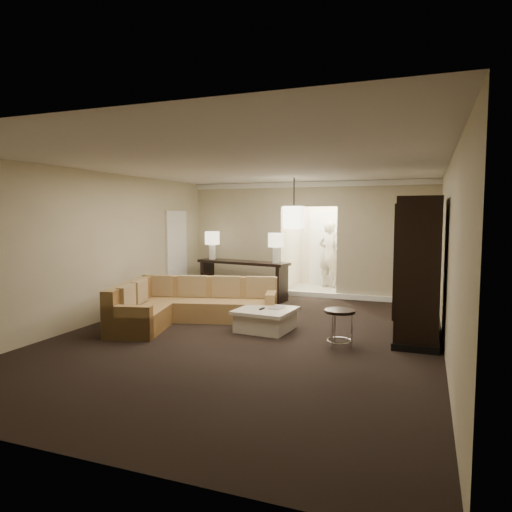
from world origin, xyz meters
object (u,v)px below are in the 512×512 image
at_px(sectional_sofa, 186,305).
at_px(drink_table, 340,320).
at_px(console_table, 243,276).
at_px(person, 330,251).
at_px(coffee_table, 266,319).
at_px(armoire, 418,272).

distance_m(sectional_sofa, drink_table, 3.05).
xyz_separation_m(console_table, person, (1.61, 2.40, 0.48)).
xyz_separation_m(console_table, drink_table, (2.92, -3.28, -0.12)).
height_order(sectional_sofa, console_table, console_table).
height_order(coffee_table, armoire, armoire).
bearing_deg(drink_table, armoire, 39.45).
height_order(coffee_table, person, person).
relative_size(armoire, person, 1.12).
bearing_deg(sectional_sofa, person, 57.06).
distance_m(console_table, person, 2.93).
xyz_separation_m(coffee_table, drink_table, (1.39, -0.59, 0.22)).
distance_m(coffee_table, person, 5.16).
bearing_deg(console_table, drink_table, -38.07).
height_order(sectional_sofa, armoire, armoire).
xyz_separation_m(armoire, person, (-2.38, 4.79, -0.08)).
xyz_separation_m(sectional_sofa, person, (1.68, 5.06, 0.69)).
bearing_deg(coffee_table, sectional_sofa, 179.02).
xyz_separation_m(armoire, drink_table, (-1.07, -0.88, -0.68)).
xyz_separation_m(coffee_table, person, (0.09, 5.09, 0.82)).
relative_size(coffee_table, person, 0.50).
bearing_deg(armoire, person, 116.38).
bearing_deg(person, console_table, 74.88).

